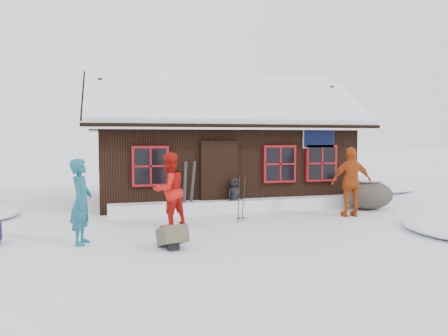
{
  "coord_description": "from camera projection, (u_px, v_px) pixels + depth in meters",
  "views": [
    {
      "loc": [
        -2.3,
        -9.91,
        2.15
      ],
      "look_at": [
        0.88,
        1.86,
        1.3
      ],
      "focal_mm": 35.0,
      "sensor_mm": 36.0,
      "label": 1
    }
  ],
  "objects": [
    {
      "name": "skier_teal",
      "position": [
        81.0,
        202.0,
        8.76
      ],
      "size": [
        0.53,
        0.7,
        1.73
      ],
      "primitive_type": "imported",
      "rotation": [
        0.0,
        0.0,
        1.38
      ],
      "color": "#165668",
      "rests_on": "ground"
    },
    {
      "name": "backpack_olive",
      "position": [
        172.0,
        240.0,
        8.47
      ],
      "size": [
        0.58,
        0.7,
        0.34
      ],
      "primitive_type": "cube",
      "rotation": [
        0.0,
        0.0,
        0.2
      ],
      "color": "#4D4837",
      "rests_on": "ground"
    },
    {
      "name": "ground",
      "position": [
        208.0,
        229.0,
        10.29
      ],
      "size": [
        120.0,
        120.0,
        0.0
      ],
      "primitive_type": "plane",
      "color": "white",
      "rests_on": "ground"
    },
    {
      "name": "skier_orange_right",
      "position": [
        351.0,
        182.0,
        11.85
      ],
      "size": [
        1.17,
        0.63,
        1.9
      ],
      "primitive_type": "imported",
      "rotation": [
        0.0,
        0.0,
        2.99
      ],
      "color": "#AA3F11",
      "rests_on": "ground"
    },
    {
      "name": "ski_poles",
      "position": [
        241.0,
        200.0,
        11.21
      ],
      "size": [
        0.21,
        0.11,
        1.19
      ],
      "color": "black",
      "rests_on": "ground"
    },
    {
      "name": "snow_mounds",
      "position": [
        250.0,
        213.0,
        12.51
      ],
      "size": [
        20.6,
        13.2,
        0.48
      ],
      "color": "white",
      "rests_on": "ground"
    },
    {
      "name": "ski_pair_right",
      "position": [
        189.0,
        188.0,
        12.34
      ],
      "size": [
        0.45,
        0.2,
        1.53
      ],
      "rotation": [
        0.0,
        0.0,
        0.36
      ],
      "color": "black",
      "rests_on": "ground"
    },
    {
      "name": "snow_drift",
      "position": [
        241.0,
        205.0,
        12.83
      ],
      "size": [
        7.6,
        0.6,
        0.35
      ],
      "primitive_type": "cube",
      "color": "white",
      "rests_on": "ground"
    },
    {
      "name": "skier_crouched",
      "position": [
        234.0,
        195.0,
        12.71
      ],
      "size": [
        0.57,
        0.48,
        0.99
      ],
      "primitive_type": "imported",
      "rotation": [
        0.0,
        0.0,
        0.43
      ],
      "color": "black",
      "rests_on": "ground"
    },
    {
      "name": "skier_orange_left",
      "position": [
        169.0,
        190.0,
        10.44
      ],
      "size": [
        1.09,
        1.02,
        1.79
      ],
      "primitive_type": "imported",
      "rotation": [
        0.0,
        0.0,
        3.66
      ],
      "color": "#B8130D",
      "rests_on": "ground"
    },
    {
      "name": "boulder",
      "position": [
        368.0,
        194.0,
        13.09
      ],
      "size": [
        1.55,
        1.16,
        0.9
      ],
      "color": "#474138",
      "rests_on": "ground"
    },
    {
      "name": "mountain_hut",
      "position": [
        218.0,
        154.0,
        15.37
      ],
      "size": [
        8.9,
        6.09,
        4.42
      ],
      "color": "black",
      "rests_on": "ground"
    }
  ]
}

